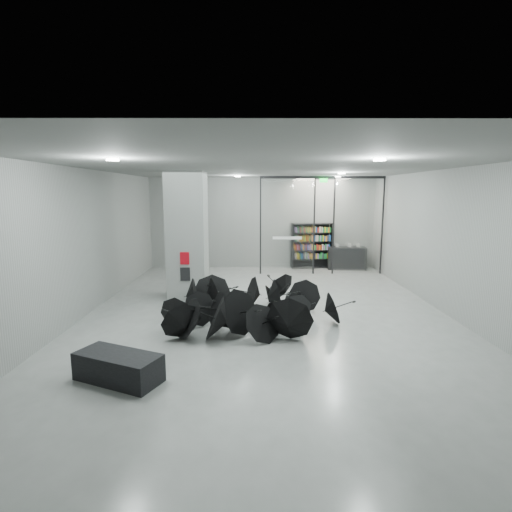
{
  "coord_description": "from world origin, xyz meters",
  "views": [
    {
      "loc": [
        -0.35,
        -10.53,
        3.37
      ],
      "look_at": [
        -0.3,
        1.5,
        1.4
      ],
      "focal_mm": 27.52,
      "sensor_mm": 36.0,
      "label": 1
    }
  ],
  "objects_px": {
    "column": "(187,235)",
    "umbrella_cluster": "(246,313)",
    "bookshelf": "(312,246)",
    "bench": "(118,367)",
    "shop_counter": "(346,258)"
  },
  "relations": [
    {
      "from": "bookshelf",
      "to": "shop_counter",
      "type": "height_order",
      "value": "bookshelf"
    },
    {
      "from": "bench",
      "to": "shop_counter",
      "type": "height_order",
      "value": "shop_counter"
    },
    {
      "from": "bench",
      "to": "column",
      "type": "bearing_deg",
      "value": 111.08
    },
    {
      "from": "bench",
      "to": "shop_counter",
      "type": "xyz_separation_m",
      "value": [
        6.52,
        10.37,
        0.24
      ]
    },
    {
      "from": "column",
      "to": "umbrella_cluster",
      "type": "xyz_separation_m",
      "value": [
        1.93,
        -2.85,
        -1.69
      ]
    },
    {
      "from": "bench",
      "to": "umbrella_cluster",
      "type": "bearing_deg",
      "value": 77.59
    },
    {
      "from": "column",
      "to": "bench",
      "type": "bearing_deg",
      "value": -92.96
    },
    {
      "from": "column",
      "to": "umbrella_cluster",
      "type": "distance_m",
      "value": 3.84
    },
    {
      "from": "bench",
      "to": "umbrella_cluster",
      "type": "xyz_separation_m",
      "value": [
        2.23,
        3.03,
        0.05
      ]
    },
    {
      "from": "shop_counter",
      "to": "umbrella_cluster",
      "type": "distance_m",
      "value": 8.51
    },
    {
      "from": "column",
      "to": "bookshelf",
      "type": "bearing_deg",
      "value": 45.18
    },
    {
      "from": "bench",
      "to": "bookshelf",
      "type": "bearing_deg",
      "value": 88.73
    },
    {
      "from": "column",
      "to": "shop_counter",
      "type": "distance_m",
      "value": 7.82
    },
    {
      "from": "bookshelf",
      "to": "bench",
      "type": "bearing_deg",
      "value": -123.24
    },
    {
      "from": "shop_counter",
      "to": "umbrella_cluster",
      "type": "bearing_deg",
      "value": -115.9
    }
  ]
}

